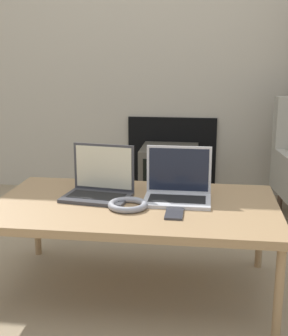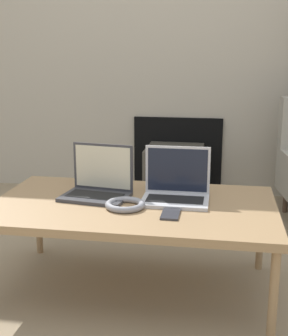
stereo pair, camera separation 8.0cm
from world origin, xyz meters
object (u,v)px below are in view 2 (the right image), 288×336
at_px(laptop_right, 176,188).
at_px(phone, 171,214).
at_px(headphones, 125,205).
at_px(tv, 174,174).
at_px(laptop_left, 98,184).

height_order(laptop_right, phone, laptop_right).
relative_size(headphones, tv, 0.40).
bearing_deg(laptop_left, phone, -21.61).
bearing_deg(laptop_left, headphones, -34.51).
relative_size(laptop_left, tv, 0.76).
bearing_deg(headphones, tv, 87.47).
relative_size(laptop_left, laptop_right, 1.09).
bearing_deg(headphones, laptop_left, 137.38).
bearing_deg(tv, laptop_right, -83.86).
distance_m(laptop_right, headphones, 0.26).
distance_m(laptop_right, tv, 1.38).
bearing_deg(phone, tv, 95.28).
distance_m(headphones, phone, 0.22).
relative_size(laptop_right, headphones, 1.72).
xyz_separation_m(laptop_right, phone, (-0.00, -0.21, -0.05)).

